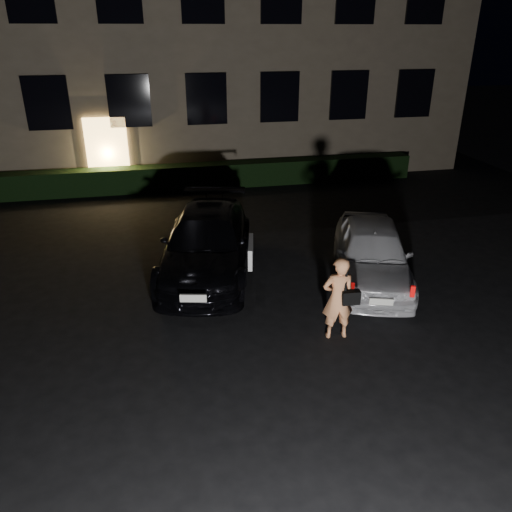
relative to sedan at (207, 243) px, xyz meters
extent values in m
plane|color=black|center=(0.93, -3.75, -0.69)|extent=(80.00, 80.00, 0.00)
cube|color=brown|center=(0.93, 11.25, 5.31)|extent=(20.00, 8.00, 12.00)
cube|color=#F2B95F|center=(-2.57, 7.19, 0.56)|extent=(1.40, 0.10, 2.50)
cube|color=black|center=(-4.27, 7.19, 2.31)|extent=(1.40, 0.10, 1.70)
cube|color=black|center=(-1.67, 7.19, 2.31)|extent=(1.40, 0.10, 1.70)
cube|color=black|center=(0.93, 7.19, 2.31)|extent=(1.40, 0.10, 1.70)
cube|color=black|center=(3.53, 7.19, 2.31)|extent=(1.40, 0.10, 1.70)
cube|color=black|center=(6.13, 7.19, 2.31)|extent=(1.40, 0.10, 1.70)
cube|color=black|center=(8.73, 7.19, 2.31)|extent=(1.40, 0.10, 1.70)
cube|color=black|center=(0.93, 6.75, -0.27)|extent=(15.00, 0.70, 0.85)
imported|color=black|center=(0.00, 0.00, 0.00)|extent=(2.93, 5.07, 1.38)
cube|color=white|center=(0.82, -1.08, 0.16)|extent=(0.30, 0.98, 0.46)
cube|color=silver|center=(-0.54, -2.41, -0.09)|extent=(0.50, 0.15, 0.15)
imported|color=silver|center=(3.54, -1.27, -0.02)|extent=(2.73, 4.24, 1.34)
cube|color=red|center=(2.42, -2.88, 0.04)|extent=(0.09, 0.07, 0.22)
cube|color=red|center=(3.49, -3.23, 0.04)|extent=(0.09, 0.07, 0.22)
cube|color=silver|center=(2.94, -3.10, -0.18)|extent=(0.44, 0.18, 0.13)
imported|color=#E6935E|center=(1.98, -3.29, 0.11)|extent=(0.61, 0.42, 1.60)
cube|color=black|center=(2.17, -3.41, 0.17)|extent=(0.34, 0.17, 0.25)
cube|color=black|center=(2.07, -3.37, 0.53)|extent=(0.04, 0.06, 0.50)
camera|label=1|loc=(-1.07, -10.65, 4.51)|focal=35.00mm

